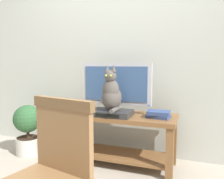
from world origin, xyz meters
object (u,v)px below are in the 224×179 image
at_px(potted_plant, 28,128).
at_px(cat, 111,93).
at_px(tv_stand, 114,130).
at_px(tv, 116,86).
at_px(wooden_chair, 49,170).
at_px(media_box, 112,113).
at_px(book_stack, 158,114).

bearing_deg(potted_plant, cat, -0.12).
bearing_deg(potted_plant, tv_stand, 5.86).
xyz_separation_m(tv, wooden_chair, (0.10, -1.42, -0.32)).
distance_m(tv_stand, cat, 0.44).
bearing_deg(cat, potted_plant, 179.88).
bearing_deg(tv_stand, media_box, -81.55).
relative_size(media_box, book_stack, 1.68).
relative_size(cat, book_stack, 1.90).
bearing_deg(tv_stand, wooden_chair, -85.62).
xyz_separation_m(tv, cat, (0.02, -0.19, -0.06)).
relative_size(tv, potted_plant, 1.32).
distance_m(tv_stand, tv, 0.48).
bearing_deg(tv, wooden_chair, -85.86).
distance_m(tv, potted_plant, 1.21).
distance_m(tv, wooden_chair, 1.46).
bearing_deg(media_box, cat, -85.73).
bearing_deg(tv_stand, cat, -82.06).
height_order(tv_stand, tv, tv).
xyz_separation_m(tv_stand, media_box, (0.01, -0.10, 0.21)).
distance_m(cat, book_stack, 0.52).
xyz_separation_m(tv_stand, book_stack, (0.49, -0.03, 0.22)).
height_order(tv_stand, book_stack, book_stack).
relative_size(wooden_chair, potted_plant, 1.50).
relative_size(tv_stand, media_box, 3.24).
distance_m(tv, book_stack, 0.57).
height_order(wooden_chair, potted_plant, wooden_chair).
height_order(tv_stand, wooden_chair, wooden_chair).
height_order(cat, book_stack, cat).
distance_m(tv_stand, wooden_chair, 1.35).
height_order(media_box, potted_plant, media_box).
bearing_deg(wooden_chair, media_box, 94.06).
height_order(tv, wooden_chair, tv).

